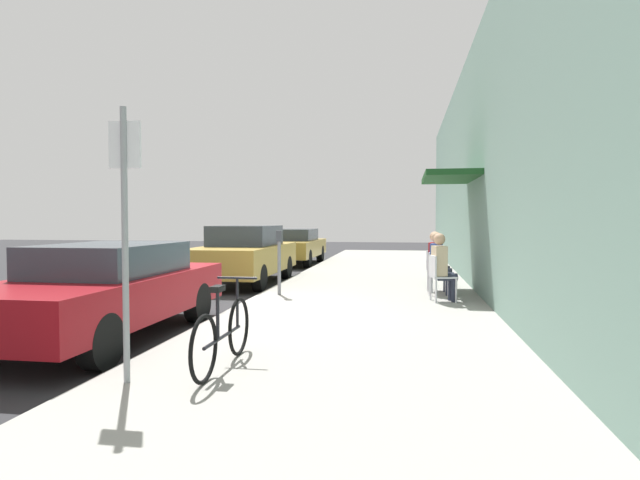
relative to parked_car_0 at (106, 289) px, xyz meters
The scene contains 15 objects.
ground_plane 2.22m from the parked_car_0, 58.52° to the left, with size 60.00×60.00×0.00m, color #2D2D30.
sidewalk_slab 5.10m from the parked_car_0, 48.57° to the left, with size 4.50×32.00×0.12m, color #9E9B93.
building_facade 7.22m from the parked_car_0, 33.52° to the left, with size 1.40×32.00×5.72m.
parked_car_0 is the anchor object (origin of this frame).
parked_car_1 6.37m from the parked_car_0, 90.00° to the left, with size 1.80×4.40×1.51m.
parked_car_2 12.38m from the parked_car_0, 90.00° to the left, with size 1.80×4.40×1.32m.
parking_meter 4.10m from the parked_car_0, 67.78° to the left, with size 0.12×0.10×1.32m.
street_sign 2.74m from the parked_car_0, 54.29° to the right, with size 0.32×0.06×2.60m.
bicycle_0 2.69m from the parked_car_0, 33.48° to the right, with size 0.46×1.71×0.90m.
cafe_chair_0 5.85m from the parked_car_0, 35.74° to the left, with size 0.52×0.52×0.87m.
seated_patron_0 5.90m from the parked_car_0, 35.51° to the left, with size 0.49×0.43×1.29m.
cafe_chair_1 6.45m from the parked_car_0, 42.61° to the left, with size 0.51×0.51×0.87m.
seated_patron_1 6.48m from the parked_car_0, 42.18° to the left, with size 0.48×0.42×1.29m.
cafe_chair_2 6.86m from the parked_car_0, 46.25° to the left, with size 0.53×0.53×0.87m.
seated_patron_2 6.89m from the parked_car_0, 45.82° to the left, with size 0.49×0.43×1.29m.
Camera 1 is at (3.00, -8.43, 1.67)m, focal length 29.31 mm.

